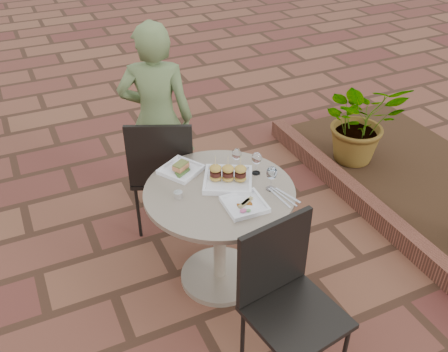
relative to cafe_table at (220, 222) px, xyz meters
name	(u,v)px	position (x,y,z in m)	size (l,w,h in m)	color
ground	(198,319)	(-0.27, -0.26, -0.48)	(60.00, 60.00, 0.00)	brown
cafe_table	(220,222)	(0.00, 0.00, 0.00)	(0.90, 0.90, 0.73)	gray
chair_far	(163,166)	(-0.14, 0.65, 0.07)	(0.58, 0.58, 0.93)	black
chair_near	(285,291)	(0.04, -0.71, 0.07)	(0.50, 0.50, 0.93)	black
diner	(157,120)	(-0.05, 0.98, 0.25)	(0.54, 0.35, 1.47)	#506336
plate_salmon	(181,169)	(-0.13, 0.28, 0.26)	(0.30, 0.30, 0.06)	white
plate_sliders	(228,177)	(0.08, 0.05, 0.29)	(0.39, 0.39, 0.19)	white
plate_tuna	(245,204)	(0.06, -0.20, 0.26)	(0.23, 0.23, 0.03)	white
wine_glass_right	(272,174)	(0.28, -0.12, 0.36)	(0.07, 0.07, 0.16)	white
wine_glass_mid	(237,155)	(0.19, 0.16, 0.35)	(0.06, 0.06, 0.14)	white
wine_glass_far	(257,159)	(0.28, 0.06, 0.35)	(0.06, 0.06, 0.15)	white
steel_ramekin	(178,195)	(-0.25, 0.03, 0.27)	(0.05, 0.05, 0.04)	silver
cutlery_set	(284,197)	(0.31, -0.22, 0.25)	(0.10, 0.23, 0.00)	silver
planter_curb	(376,213)	(1.33, 0.04, -0.41)	(0.12, 3.00, 0.15)	brown
mulch_bed	(443,195)	(2.03, 0.04, -0.45)	(1.30, 3.00, 0.06)	black
potted_plant_a	(361,120)	(1.69, 0.77, -0.04)	(0.69, 0.60, 0.76)	#33662D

